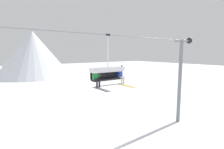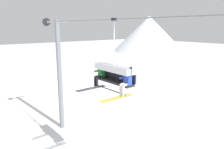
# 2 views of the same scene
# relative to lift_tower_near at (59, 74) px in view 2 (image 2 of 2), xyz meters

# --- Properties ---
(mountain_peak_west) EXTENTS (23.59, 23.59, 11.55)m
(mountain_peak_west) POSITION_rel_lift_tower_near_xyz_m (-34.18, 49.11, 1.28)
(mountain_peak_west) COLOR white
(mountain_peak_west) RESTS_ON ground_plane
(lift_tower_near) EXTENTS (0.36, 1.88, 8.65)m
(lift_tower_near) POSITION_rel_lift_tower_near_xyz_m (0.00, 0.00, 0.00)
(lift_tower_near) COLOR slate
(lift_tower_near) RESTS_ON ground_plane
(lift_cable) EXTENTS (19.04, 0.05, 0.05)m
(lift_cable) POSITION_rel_lift_tower_near_xyz_m (8.52, -0.78, 3.88)
(lift_cable) COLOR slate
(chairlift_chair) EXTENTS (2.39, 0.74, 3.31)m
(chairlift_chair) POSITION_rel_lift_tower_near_xyz_m (7.55, -0.71, 1.50)
(chairlift_chair) COLOR #232328
(skier_green) EXTENTS (0.46, 1.70, 1.23)m
(skier_green) POSITION_rel_lift_tower_near_xyz_m (6.57, -0.93, 1.19)
(skier_green) COLOR #23843D
(skier_blue) EXTENTS (0.48, 1.70, 1.34)m
(skier_blue) POSITION_rel_lift_tower_near_xyz_m (8.54, -0.92, 1.21)
(skier_blue) COLOR #2847B7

